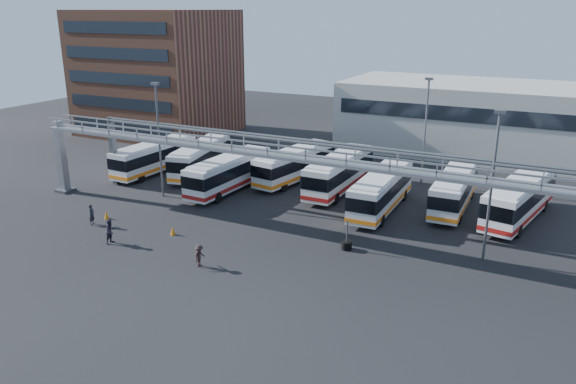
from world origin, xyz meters
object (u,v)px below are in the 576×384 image
at_px(bus_5, 381,190).
at_px(pedestrian_a, 92,215).
at_px(light_pole_back, 426,126).
at_px(bus_4, 339,171).
at_px(cone_left, 106,215).
at_px(cone_right, 173,231).
at_px(bus_6, 454,189).
at_px(tire_stack, 347,244).
at_px(pedestrian_c, 199,256).
at_px(pedestrian_b, 111,231).
at_px(bus_7, 519,198).
at_px(bus_2, 229,172).
at_px(bus_1, 201,157).
at_px(bus_0, 155,156).
at_px(light_pole_mid, 492,179).
at_px(light_pole_left, 159,134).
at_px(bus_3, 295,163).

bearing_deg(bus_5, pedestrian_a, -146.42).
relative_size(light_pole_back, bus_5, 0.94).
bearing_deg(bus_4, cone_left, -132.30).
bearing_deg(cone_left, cone_right, -2.34).
distance_m(bus_6, tire_stack, 13.03).
distance_m(light_pole_back, pedestrian_c, 26.38).
bearing_deg(pedestrian_b, bus_7, -54.51).
bearing_deg(bus_7, cone_left, -142.67).
distance_m(bus_2, bus_5, 14.31).
height_order(light_pole_back, cone_left, light_pole_back).
bearing_deg(bus_6, bus_1, -179.34).
xyz_separation_m(bus_5, tire_stack, (0.35, -8.73, -1.45)).
relative_size(pedestrian_a, pedestrian_b, 0.93).
xyz_separation_m(bus_0, bus_1, (4.45, 1.76, -0.00)).
relative_size(bus_6, pedestrian_a, 6.26).
height_order(bus_7, cone_right, bus_7).
height_order(bus_1, pedestrian_a, bus_1).
bearing_deg(light_pole_mid, bus_6, 112.45).
xyz_separation_m(light_pole_left, cone_left, (-0.43, -6.62, -5.42)).
bearing_deg(bus_0, tire_stack, -18.23).
xyz_separation_m(light_pole_back, bus_6, (4.09, -5.54, -3.98)).
distance_m(bus_3, bus_5, 11.03).
bearing_deg(bus_2, pedestrian_b, -91.57).
xyz_separation_m(bus_4, pedestrian_b, (-10.17, -18.79, -0.98)).
height_order(bus_6, pedestrian_c, bus_6).
bearing_deg(bus_1, bus_0, -170.00).
distance_m(bus_7, cone_right, 27.26).
distance_m(bus_0, cone_right, 17.47).
height_order(light_pole_left, bus_3, light_pole_left).
xyz_separation_m(light_pole_left, bus_3, (8.64, 9.59, -3.93)).
distance_m(light_pole_left, cone_right, 10.91).
xyz_separation_m(light_pole_left, bus_6, (24.09, 8.46, -3.98)).
bearing_deg(bus_5, light_pole_mid, -35.16).
bearing_deg(bus_0, bus_7, 6.04).
distance_m(light_pole_back, bus_4, 9.17).
xyz_separation_m(bus_0, pedestrian_c, (17.00, -16.16, -1.01)).
distance_m(bus_1, cone_right, 16.29).
bearing_deg(bus_7, light_pole_back, 158.13).
bearing_deg(cone_right, light_pole_left, 133.19).
bearing_deg(tire_stack, bus_1, 151.50).
bearing_deg(cone_left, pedestrian_b, -42.19).
bearing_deg(pedestrian_c, light_pole_left, 45.76).
distance_m(bus_7, cone_left, 33.12).
relative_size(light_pole_left, bus_3, 0.93).
xyz_separation_m(bus_5, bus_7, (10.48, 2.77, 0.07)).
relative_size(light_pole_left, cone_left, 16.38).
distance_m(bus_3, cone_left, 18.64).
bearing_deg(bus_0, light_pole_mid, -9.05).
bearing_deg(pedestrian_a, bus_4, -57.59).
relative_size(bus_2, cone_right, 17.51).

